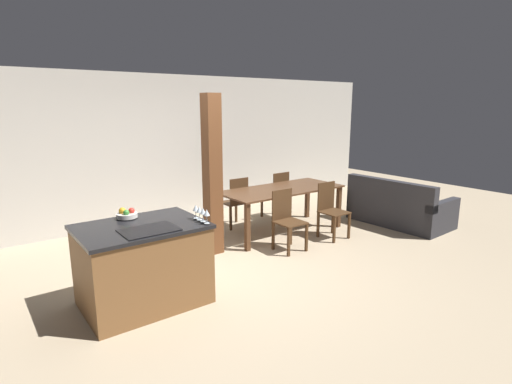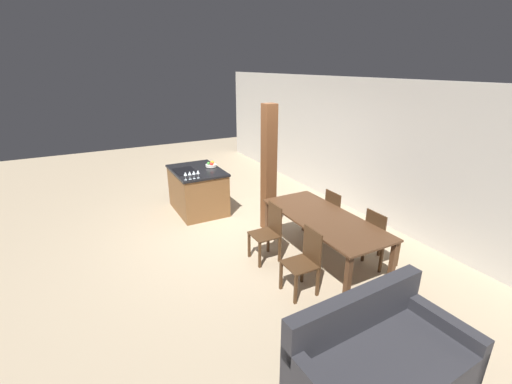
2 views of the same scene
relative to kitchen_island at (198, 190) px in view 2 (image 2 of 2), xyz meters
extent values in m
plane|color=tan|center=(1.24, 0.20, -0.45)|extent=(16.00, 16.00, 0.00)
cube|color=beige|center=(1.24, 2.99, 0.90)|extent=(11.20, 0.08, 2.70)
cube|color=brown|center=(0.00, 0.00, -0.02)|extent=(1.27, 0.92, 0.87)
cube|color=black|center=(0.00, 0.00, 0.43)|extent=(1.31, 0.96, 0.04)
cube|color=black|center=(0.00, -0.24, 0.46)|extent=(0.56, 0.40, 0.01)
cylinder|color=silver|center=(-0.03, 0.33, 0.49)|extent=(0.23, 0.23, 0.05)
sphere|color=red|center=(0.02, 0.32, 0.53)|extent=(0.07, 0.07, 0.07)
sphere|color=gold|center=(-0.06, 0.37, 0.53)|extent=(0.08, 0.08, 0.08)
sphere|color=#3D8E38|center=(-0.05, 0.29, 0.53)|extent=(0.07, 0.07, 0.07)
cylinder|color=silver|center=(0.58, -0.41, 0.46)|extent=(0.06, 0.06, 0.00)
cylinder|color=silver|center=(0.58, -0.41, 0.51)|extent=(0.01, 0.01, 0.08)
cone|color=silver|center=(0.58, -0.41, 0.58)|extent=(0.07, 0.07, 0.07)
cylinder|color=silver|center=(0.58, -0.32, 0.46)|extent=(0.06, 0.06, 0.00)
cylinder|color=silver|center=(0.58, -0.32, 0.51)|extent=(0.01, 0.01, 0.08)
cone|color=silver|center=(0.58, -0.32, 0.58)|extent=(0.07, 0.07, 0.07)
cylinder|color=silver|center=(0.58, -0.24, 0.46)|extent=(0.06, 0.06, 0.00)
cylinder|color=silver|center=(0.58, -0.24, 0.51)|extent=(0.01, 0.01, 0.08)
cone|color=silver|center=(0.58, -0.24, 0.58)|extent=(0.07, 0.07, 0.07)
cylinder|color=silver|center=(0.58, -0.16, 0.46)|extent=(0.06, 0.06, 0.00)
cylinder|color=silver|center=(0.58, -0.16, 0.51)|extent=(0.01, 0.01, 0.08)
cone|color=silver|center=(0.58, -0.16, 0.58)|extent=(0.07, 0.07, 0.07)
cube|color=#51331E|center=(2.86, 1.03, 0.30)|extent=(2.14, 0.93, 0.03)
cube|color=#51331E|center=(1.85, 0.63, -0.09)|extent=(0.07, 0.07, 0.74)
cube|color=#51331E|center=(3.86, 0.63, -0.09)|extent=(0.07, 0.07, 0.74)
cube|color=#51331E|center=(1.85, 1.43, -0.09)|extent=(0.07, 0.07, 0.74)
cube|color=#51331E|center=(3.86, 1.43, -0.09)|extent=(0.07, 0.07, 0.74)
cube|color=#472D19|center=(2.38, 0.26, -0.02)|extent=(0.40, 0.40, 0.02)
cube|color=#472D19|center=(2.38, 0.45, 0.22)|extent=(0.38, 0.02, 0.46)
cube|color=#472D19|center=(2.20, 0.09, -0.24)|extent=(0.04, 0.04, 0.43)
cube|color=#472D19|center=(2.55, 0.09, -0.24)|extent=(0.04, 0.04, 0.43)
cube|color=#472D19|center=(2.20, 0.44, -0.24)|extent=(0.04, 0.04, 0.43)
cube|color=#472D19|center=(2.55, 0.44, -0.24)|extent=(0.04, 0.04, 0.43)
cube|color=#472D19|center=(3.34, 0.26, -0.02)|extent=(0.40, 0.40, 0.02)
cube|color=#472D19|center=(3.34, 0.45, 0.22)|extent=(0.38, 0.02, 0.46)
cube|color=#472D19|center=(3.16, 0.09, -0.24)|extent=(0.04, 0.04, 0.43)
cube|color=#472D19|center=(3.51, 0.09, -0.24)|extent=(0.04, 0.04, 0.43)
cube|color=#472D19|center=(3.16, 0.44, -0.24)|extent=(0.04, 0.04, 0.43)
cube|color=#472D19|center=(3.51, 0.44, -0.24)|extent=(0.04, 0.04, 0.43)
cube|color=#472D19|center=(2.38, 1.79, -0.02)|extent=(0.40, 0.40, 0.02)
cube|color=#472D19|center=(2.38, 1.60, 0.22)|extent=(0.38, 0.02, 0.46)
cube|color=#472D19|center=(2.55, 1.97, -0.24)|extent=(0.04, 0.04, 0.43)
cube|color=#472D19|center=(2.20, 1.97, -0.24)|extent=(0.04, 0.04, 0.43)
cube|color=#472D19|center=(2.55, 1.61, -0.24)|extent=(0.04, 0.04, 0.43)
cube|color=#472D19|center=(2.20, 1.61, -0.24)|extent=(0.04, 0.04, 0.43)
cube|color=#472D19|center=(3.34, 1.79, -0.02)|extent=(0.40, 0.40, 0.02)
cube|color=#472D19|center=(3.34, 1.60, 0.22)|extent=(0.38, 0.02, 0.46)
cube|color=#472D19|center=(3.51, 1.97, -0.24)|extent=(0.04, 0.04, 0.43)
cube|color=#472D19|center=(3.16, 1.97, -0.24)|extent=(0.04, 0.04, 0.43)
cube|color=#472D19|center=(3.51, 1.61, -0.24)|extent=(0.04, 0.04, 0.43)
cube|color=#472D19|center=(3.16, 1.61, -0.24)|extent=(0.04, 0.04, 0.43)
cube|color=#2D2D33|center=(4.95, 0.10, -0.24)|extent=(1.02, 1.75, 0.43)
cube|color=#2D2D33|center=(4.56, 0.08, 0.19)|extent=(0.23, 1.72, 0.43)
cube|color=#2D2D33|center=(4.92, 0.89, -0.17)|extent=(0.96, 0.18, 0.57)
cube|color=brown|center=(1.42, 0.89, 0.70)|extent=(0.22, 0.22, 2.32)
camera|label=1|loc=(-1.46, -4.01, 1.71)|focal=28.00mm
camera|label=2|loc=(6.51, -2.10, 2.48)|focal=24.00mm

